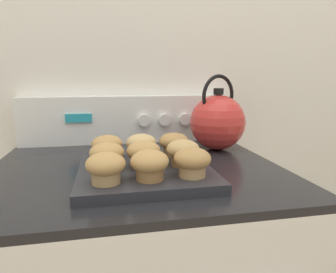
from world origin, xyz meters
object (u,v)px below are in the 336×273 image
at_px(muffin_r2_c0, 107,146).
at_px(muffin_pan, 145,172).
at_px(muffin_r1_c0, 107,155).
at_px(muffin_r2_c1, 141,145).
at_px(muffin_r2_c2, 174,144).
at_px(muffin_r1_c2, 183,152).
at_px(muffin_r0_c2, 192,161).
at_px(tea_kettle, 218,121).
at_px(muffin_r1_c1, 144,153).
at_px(muffin_r0_c0, 106,167).
at_px(muffin_r0_c1, 150,164).

bearing_deg(muffin_r2_c0, muffin_pan, -46.34).
xyz_separation_m(muffin_r1_c0, muffin_r2_c0, (0.00, 0.09, 0.00)).
distance_m(muffin_pan, muffin_r2_c1, 0.10).
height_order(muffin_r1_c0, muffin_r2_c2, same).
height_order(muffin_pan, muffin_r1_c2, muffin_r1_c2).
relative_size(muffin_r1_c0, muffin_r2_c0, 1.00).
xyz_separation_m(muffin_r0_c2, muffin_r2_c1, (-0.09, 0.18, 0.00)).
xyz_separation_m(muffin_r2_c1, tea_kettle, (0.26, 0.13, 0.04)).
bearing_deg(muffin_r2_c2, muffin_r2_c0, 179.48).
xyz_separation_m(muffin_r1_c0, muffin_r1_c1, (0.08, 0.00, 0.00)).
height_order(muffin_r1_c0, muffin_r2_c0, same).
bearing_deg(muffin_r0_c2, muffin_r1_c0, 154.10).
bearing_deg(muffin_r1_c0, muffin_r0_c0, -91.66).
height_order(muffin_pan, tea_kettle, tea_kettle).
relative_size(muffin_r0_c0, muffin_r0_c2, 1.00).
distance_m(muffin_pan, tea_kettle, 0.35).
bearing_deg(tea_kettle, muffin_r1_c1, -140.29).
bearing_deg(muffin_r1_c0, muffin_r1_c2, -0.70).
height_order(muffin_r0_c2, muffin_r1_c1, same).
relative_size(muffin_r0_c2, tea_kettle, 0.33).
xyz_separation_m(muffin_pan, muffin_r2_c0, (-0.09, 0.09, 0.04)).
xyz_separation_m(muffin_r2_c2, tea_kettle, (0.17, 0.13, 0.04)).
height_order(muffin_r0_c1, muffin_r0_c2, same).
relative_size(muffin_pan, muffin_r0_c0, 3.85).
relative_size(muffin_r0_c1, muffin_r1_c0, 1.00).
xyz_separation_m(muffin_r2_c1, muffin_r2_c2, (0.09, -0.00, 0.00)).
xyz_separation_m(muffin_r0_c0, muffin_r2_c0, (0.00, 0.18, 0.00)).
bearing_deg(muffin_r2_c0, muffin_r1_c1, -46.57).
distance_m(muffin_r1_c0, tea_kettle, 0.41).
bearing_deg(muffin_r0_c1, muffin_r1_c2, 43.15).
distance_m(muffin_r1_c2, tea_kettle, 0.28).
bearing_deg(muffin_r1_c2, muffin_pan, 178.81).
xyz_separation_m(muffin_r0_c0, muffin_r2_c2, (0.18, 0.18, 0.00)).
xyz_separation_m(muffin_r0_c0, tea_kettle, (0.35, 0.31, 0.04)).
height_order(muffin_r0_c0, muffin_r1_c2, same).
relative_size(muffin_r2_c0, muffin_r2_c2, 1.00).
relative_size(muffin_r0_c2, muffin_r1_c2, 1.00).
distance_m(muffin_r0_c1, muffin_r2_c1, 0.18).
distance_m(muffin_r0_c2, muffin_r1_c1, 0.13).
bearing_deg(muffin_r0_c0, muffin_r2_c0, 89.11).
distance_m(muffin_r0_c0, muffin_r2_c1, 0.20).
distance_m(muffin_pan, muffin_r1_c2, 0.10).
height_order(muffin_r0_c0, tea_kettle, tea_kettle).
height_order(muffin_r0_c2, tea_kettle, tea_kettle).
xyz_separation_m(muffin_pan, muffin_r0_c2, (0.09, -0.09, 0.04)).
xyz_separation_m(muffin_r2_c0, muffin_r2_c1, (0.09, -0.00, 0.00)).
xyz_separation_m(muffin_r1_c0, tea_kettle, (0.35, 0.22, 0.04)).
bearing_deg(muffin_r0_c0, muffin_r2_c2, 45.29).
relative_size(muffin_r1_c0, muffin_r2_c2, 1.00).
distance_m(muffin_r1_c1, muffin_r2_c2, 0.13).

